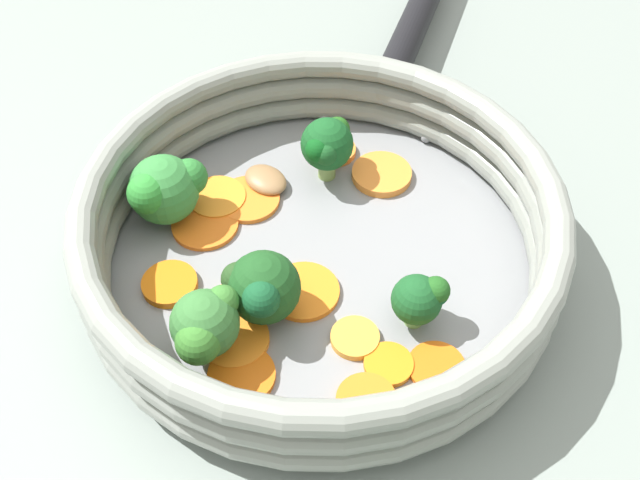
# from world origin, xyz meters

# --- Properties ---
(ground_plane) EXTENTS (4.00, 4.00, 0.00)m
(ground_plane) POSITION_xyz_m (0.00, 0.00, 0.00)
(ground_plane) COLOR gray
(skillet) EXTENTS (0.29, 0.29, 0.01)m
(skillet) POSITION_xyz_m (0.00, 0.00, 0.01)
(skillet) COLOR gray
(skillet) RESTS_ON ground_plane
(skillet_rim_wall) EXTENTS (0.31, 0.31, 0.06)m
(skillet_rim_wall) POSITION_xyz_m (0.00, 0.00, 0.04)
(skillet_rim_wall) COLOR gray
(skillet_rim_wall) RESTS_ON skillet
(skillet_handle) EXTENTS (0.03, 0.22, 0.03)m
(skillet_handle) POSITION_xyz_m (-0.00, -0.25, 0.02)
(skillet_handle) COLOR black
(skillet_handle) RESTS_ON skillet
(skillet_rivet_left) EXTENTS (0.01, 0.01, 0.01)m
(skillet_rivet_left) POSITION_xyz_m (-0.04, -0.13, 0.02)
(skillet_rivet_left) COLOR gray
(skillet_rivet_left) RESTS_ON skillet
(skillet_rivet_right) EXTENTS (0.01, 0.01, 0.01)m
(skillet_rivet_right) POSITION_xyz_m (0.04, -0.13, 0.02)
(skillet_rivet_right) COLOR gray
(skillet_rivet_right) RESTS_ON skillet
(carrot_slice_0) EXTENTS (0.06, 0.06, 0.00)m
(carrot_slice_0) POSITION_xyz_m (0.08, -0.00, 0.01)
(carrot_slice_0) COLOR orange
(carrot_slice_0) RESTS_ON skillet
(carrot_slice_1) EXTENTS (0.05, 0.05, 0.01)m
(carrot_slice_1) POSITION_xyz_m (-0.02, -0.08, 0.01)
(carrot_slice_1) COLOR orange
(carrot_slice_1) RESTS_ON skillet
(carrot_slice_2) EXTENTS (0.04, 0.04, 0.01)m
(carrot_slice_2) POSITION_xyz_m (-0.06, 0.10, 0.01)
(carrot_slice_2) COLOR orange
(carrot_slice_2) RESTS_ON skillet
(carrot_slice_3) EXTENTS (0.04, 0.04, 0.00)m
(carrot_slice_3) POSITION_xyz_m (-0.06, 0.07, 0.01)
(carrot_slice_3) COLOR orange
(carrot_slice_3) RESTS_ON skillet
(carrot_slice_4) EXTENTS (0.04, 0.04, 0.00)m
(carrot_slice_4) POSITION_xyz_m (0.03, 0.06, 0.01)
(carrot_slice_4) COLOR #F9983B
(carrot_slice_4) RESTS_ON skillet
(carrot_slice_5) EXTENTS (0.05, 0.05, 0.00)m
(carrot_slice_5) POSITION_xyz_m (0.03, 0.08, 0.01)
(carrot_slice_5) COLOR orange
(carrot_slice_5) RESTS_ON skillet
(carrot_slice_6) EXTENTS (0.05, 0.05, 0.01)m
(carrot_slice_6) POSITION_xyz_m (0.08, 0.05, 0.01)
(carrot_slice_6) COLOR orange
(carrot_slice_6) RESTS_ON skillet
(carrot_slice_7) EXTENTS (0.05, 0.05, 0.00)m
(carrot_slice_7) POSITION_xyz_m (0.06, -0.03, 0.01)
(carrot_slice_7) COLOR orange
(carrot_slice_7) RESTS_ON skillet
(carrot_slice_8) EXTENTS (0.06, 0.06, 0.00)m
(carrot_slice_8) POSITION_xyz_m (0.08, -0.03, 0.01)
(carrot_slice_8) COLOR orange
(carrot_slice_8) RESTS_ON skillet
(carrot_slice_9) EXTENTS (0.06, 0.06, 0.00)m
(carrot_slice_9) POSITION_xyz_m (-0.00, 0.03, 0.01)
(carrot_slice_9) COLOR orange
(carrot_slice_9) RESTS_ON skillet
(carrot_slice_10) EXTENTS (0.04, 0.04, 0.00)m
(carrot_slice_10) POSITION_xyz_m (-0.09, 0.06, 0.01)
(carrot_slice_10) COLOR #D96012
(carrot_slice_10) RESTS_ON skillet
(carrot_slice_11) EXTENTS (0.06, 0.06, 0.00)m
(carrot_slice_11) POSITION_xyz_m (0.01, 0.10, 0.01)
(carrot_slice_11) COLOR orange
(carrot_slice_11) RESTS_ON skillet
(carrot_slice_12) EXTENTS (0.03, 0.03, 0.01)m
(carrot_slice_12) POSITION_xyz_m (-0.04, 0.06, 0.01)
(carrot_slice_12) COLOR orange
(carrot_slice_12) RESTS_ON skillet
(carrot_slice_13) EXTENTS (0.04, 0.04, 0.01)m
(carrot_slice_13) POSITION_xyz_m (0.02, -0.10, 0.01)
(carrot_slice_13) COLOR orange
(carrot_slice_13) RESTS_ON skillet
(broccoli_floret_0) EXTENTS (0.04, 0.04, 0.05)m
(broccoli_floret_0) POSITION_xyz_m (0.02, -0.07, 0.04)
(broccoli_floret_0) COLOR #7D994E
(broccoli_floret_0) RESTS_ON skillet
(broccoli_floret_1) EXTENTS (0.05, 0.05, 0.05)m
(broccoli_floret_1) POSITION_xyz_m (0.11, -0.00, 0.04)
(broccoli_floret_1) COLOR #8CAC60
(broccoli_floret_1) RESTS_ON skillet
(broccoli_floret_2) EXTENTS (0.03, 0.03, 0.04)m
(broccoli_floret_2) POSITION_xyz_m (-0.07, 0.03, 0.03)
(broccoli_floret_2) COLOR #73A34E
(broccoli_floret_2) RESTS_ON skillet
(broccoli_floret_3) EXTENTS (0.05, 0.05, 0.05)m
(broccoli_floret_3) POSITION_xyz_m (0.02, 0.06, 0.04)
(broccoli_floret_3) COLOR #7A9C57
(broccoli_floret_3) RESTS_ON skillet
(broccoli_floret_4) EXTENTS (0.04, 0.05, 0.05)m
(broccoli_floret_4) POSITION_xyz_m (0.04, 0.09, 0.04)
(broccoli_floret_4) COLOR #81B66E
(broccoli_floret_4) RESTS_ON skillet
(mushroom_piece_0) EXTENTS (0.04, 0.04, 0.01)m
(mushroom_piece_0) POSITION_xyz_m (0.06, -0.05, 0.02)
(mushroom_piece_0) COLOR olive
(mushroom_piece_0) RESTS_ON skillet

